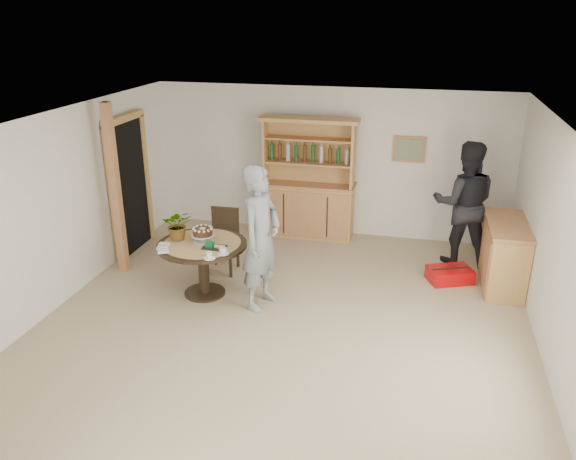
# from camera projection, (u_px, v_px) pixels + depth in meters

# --- Properties ---
(ground) EXTENTS (7.00, 7.00, 0.00)m
(ground) POSITION_uv_depth(u_px,v_px,m) (279.00, 335.00, 6.77)
(ground) COLOR tan
(ground) RESTS_ON ground
(room_shell) EXTENTS (6.04, 7.04, 2.52)m
(room_shell) POSITION_uv_depth(u_px,v_px,m) (278.00, 197.00, 6.14)
(room_shell) COLOR white
(room_shell) RESTS_ON ground
(doorway) EXTENTS (0.13, 1.10, 2.18)m
(doorway) POSITION_uv_depth(u_px,v_px,m) (129.00, 184.00, 8.81)
(doorway) COLOR black
(doorway) RESTS_ON ground
(pine_post) EXTENTS (0.12, 0.12, 2.50)m
(pine_post) POSITION_uv_depth(u_px,v_px,m) (116.00, 191.00, 7.98)
(pine_post) COLOR tan
(pine_post) RESTS_ON ground
(hutch) EXTENTS (1.62, 0.54, 2.04)m
(hutch) POSITION_uv_depth(u_px,v_px,m) (309.00, 197.00, 9.52)
(hutch) COLOR tan
(hutch) RESTS_ON ground
(sideboard) EXTENTS (0.54, 1.26, 0.94)m
(sideboard) POSITION_uv_depth(u_px,v_px,m) (504.00, 255.00, 7.81)
(sideboard) COLOR tan
(sideboard) RESTS_ON ground
(dining_table) EXTENTS (1.20, 1.20, 0.76)m
(dining_table) POSITION_uv_depth(u_px,v_px,m) (203.00, 253.00, 7.53)
(dining_table) COLOR black
(dining_table) RESTS_ON ground
(dining_chair) EXTENTS (0.43, 0.43, 0.95)m
(dining_chair) POSITION_uv_depth(u_px,v_px,m) (224.00, 236.00, 8.30)
(dining_chair) COLOR black
(dining_chair) RESTS_ON ground
(birthday_cake) EXTENTS (0.30, 0.30, 0.20)m
(birthday_cake) POSITION_uv_depth(u_px,v_px,m) (203.00, 233.00, 7.47)
(birthday_cake) COLOR white
(birthday_cake) RESTS_ON dining_table
(flower_vase) EXTENTS (0.47, 0.44, 0.42)m
(flower_vase) POSITION_uv_depth(u_px,v_px,m) (178.00, 225.00, 7.52)
(flower_vase) COLOR #3F7233
(flower_vase) RESTS_ON dining_table
(gift_tray) EXTENTS (0.30, 0.20, 0.08)m
(gift_tray) POSITION_uv_depth(u_px,v_px,m) (214.00, 246.00, 7.30)
(gift_tray) COLOR black
(gift_tray) RESTS_ON dining_table
(coffee_cup_a) EXTENTS (0.15, 0.15, 0.09)m
(coffee_cup_a) POSITION_uv_depth(u_px,v_px,m) (223.00, 251.00, 7.12)
(coffee_cup_a) COLOR white
(coffee_cup_a) RESTS_ON dining_table
(coffee_cup_b) EXTENTS (0.15, 0.15, 0.08)m
(coffee_cup_b) POSITION_uv_depth(u_px,v_px,m) (209.00, 256.00, 6.99)
(coffee_cup_b) COLOR white
(coffee_cup_b) RESTS_ON dining_table
(napkins) EXTENTS (0.24, 0.33, 0.03)m
(napkins) POSITION_uv_depth(u_px,v_px,m) (163.00, 248.00, 7.27)
(napkins) COLOR white
(napkins) RESTS_ON dining_table
(teen_boy) EXTENTS (0.62, 0.78, 1.89)m
(teen_boy) POSITION_uv_depth(u_px,v_px,m) (261.00, 238.00, 7.13)
(teen_boy) COLOR gray
(teen_boy) RESTS_ON ground
(adult_person) EXTENTS (0.95, 0.75, 1.90)m
(adult_person) POSITION_uv_depth(u_px,v_px,m) (464.00, 204.00, 8.38)
(adult_person) COLOR black
(adult_person) RESTS_ON ground
(red_suitcase) EXTENTS (0.71, 0.60, 0.21)m
(red_suitcase) POSITION_uv_depth(u_px,v_px,m) (450.00, 275.00, 8.07)
(red_suitcase) COLOR red
(red_suitcase) RESTS_ON ground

